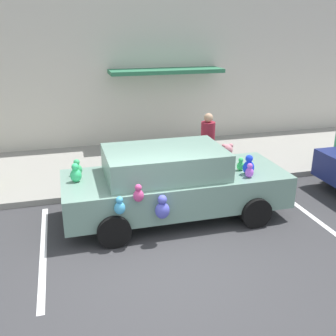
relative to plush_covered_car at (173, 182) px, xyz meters
The scene contains 8 objects.
ground_plane 1.98m from the plush_covered_car, 111.23° to the right, with size 60.00×60.00×0.00m, color #38383A.
sidewalk 3.45m from the plush_covered_car, 101.27° to the left, with size 24.00×4.00×0.15m, color gray.
storefront_building 5.99m from the plush_covered_car, 96.70° to the left, with size 24.00×1.25×6.40m.
parking_stripe_front 3.11m from the plush_covered_car, 13.34° to the right, with size 0.12×3.60×0.01m, color silver.
parking_stripe_rear 2.89m from the plush_covered_car, 165.54° to the right, with size 0.12×3.60×0.01m, color silver.
plush_covered_car is the anchor object (origin of this frame).
teddy_bear_on_sidewalk 2.82m from the plush_covered_car, 42.49° to the left, with size 0.41×0.34×0.79m.
pedestrian_walking_past 2.44m from the plush_covered_car, 51.84° to the left, with size 0.37×0.37×1.65m.
Camera 1 is at (-1.47, -5.70, 3.96)m, focal length 42.02 mm.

